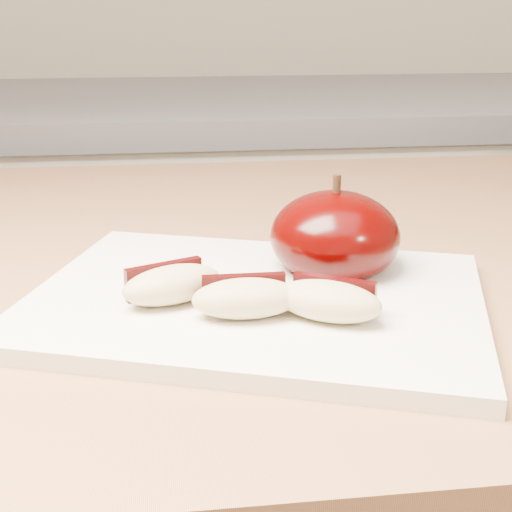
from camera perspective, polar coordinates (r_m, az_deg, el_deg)
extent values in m
cube|color=silver|center=(1.40, -3.01, -7.42)|extent=(2.40, 0.60, 0.90)
cube|color=slate|center=(1.26, -3.39, 11.98)|extent=(2.40, 0.62, 0.04)
cube|color=#A77148|center=(0.59, 1.43, -0.79)|extent=(1.64, 0.64, 0.04)
cube|color=silver|center=(0.46, 0.00, -3.63)|extent=(0.33, 0.29, 0.01)
ellipsoid|color=black|center=(0.49, 6.32, 1.56)|extent=(0.10, 0.10, 0.06)
cylinder|color=black|center=(0.48, 6.48, 5.71)|extent=(0.01, 0.01, 0.01)
ellipsoid|color=tan|center=(0.44, -6.71, -2.29)|extent=(0.07, 0.05, 0.02)
cube|color=black|center=(0.45, -7.38, -1.84)|extent=(0.05, 0.02, 0.02)
ellipsoid|color=tan|center=(0.42, -0.80, -3.41)|extent=(0.06, 0.03, 0.02)
cube|color=black|center=(0.43, -0.99, -2.83)|extent=(0.05, 0.01, 0.02)
ellipsoid|color=tan|center=(0.41, 5.78, -3.61)|extent=(0.07, 0.06, 0.02)
cube|color=black|center=(0.43, 6.28, -3.06)|extent=(0.05, 0.03, 0.02)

